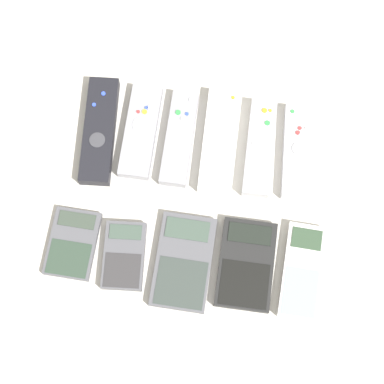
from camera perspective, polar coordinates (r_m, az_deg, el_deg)
name	(u,v)px	position (r m, az deg, el deg)	size (l,w,h in m)	color
ground_plane	(191,205)	(1.07, -0.11, -1.15)	(3.00, 3.00, 0.00)	beige
remote_0	(100,131)	(1.11, -8.22, 5.41)	(0.06, 0.19, 0.02)	black
remote_1	(141,131)	(1.10, -4.58, 5.39)	(0.06, 0.17, 0.02)	gray
remote_2	(179,138)	(1.09, -1.13, 4.81)	(0.05, 0.17, 0.02)	gray
remote_3	(220,141)	(1.09, 2.49, 4.55)	(0.06, 0.18, 0.02)	white
remote_4	(260,148)	(1.09, 6.03, 3.92)	(0.05, 0.17, 0.03)	#B7B7BC
remote_5	(298,152)	(1.10, 9.41, 3.54)	(0.06, 0.17, 0.02)	#B7B7BC
calculator_0	(73,243)	(1.06, -10.56, -4.52)	(0.08, 0.12, 0.01)	#4C4C51
calculator_1	(124,256)	(1.05, -6.06, -5.65)	(0.07, 0.11, 0.02)	#4C4C51
calculator_2	(181,262)	(1.04, -0.95, -6.20)	(0.09, 0.16, 0.02)	#4C4C51
calculator_3	(246,265)	(1.04, 4.84, -6.44)	(0.09, 0.15, 0.02)	black
calculator_4	(302,271)	(1.05, 9.75, -6.94)	(0.07, 0.16, 0.02)	silver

